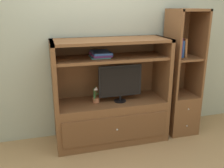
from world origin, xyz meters
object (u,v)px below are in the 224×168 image
bookshelf_tall (180,93)px  upright_book_row (179,48)px  media_console (111,108)px  potted_plant (96,99)px  magazine_stack (100,54)px  tv_monitor (120,82)px

bookshelf_tall → upright_book_row: size_ratio=6.33×
media_console → potted_plant: media_console is taller
media_console → bookshelf_tall: bearing=0.3°
potted_plant → magazine_stack: magazine_stack is taller
magazine_stack → bookshelf_tall: bearing=0.3°
bookshelf_tall → media_console: bearing=-179.7°
tv_monitor → magazine_stack: (-0.25, 0.06, 0.37)m
tv_monitor → potted_plant: 0.39m
magazine_stack → tv_monitor: bearing=-14.3°
potted_plant → tv_monitor: bearing=-7.8°
potted_plant → upright_book_row: (1.19, 0.01, 0.62)m
magazine_stack → media_console: bearing=0.5°
tv_monitor → magazine_stack: magazine_stack is taller
media_console → potted_plant: size_ratio=6.68×
magazine_stack → bookshelf_tall: bookshelf_tall is taller
bookshelf_tall → upright_book_row: 0.67m
tv_monitor → magazine_stack: bearing=165.7°
media_console → magazine_stack: (-0.14, -0.00, 0.76)m
bookshelf_tall → magazine_stack: bearing=-179.7°
potted_plant → bookshelf_tall: size_ratio=0.13×
media_console → magazine_stack: media_console is taller
potted_plant → bookshelf_tall: bookshelf_tall is taller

